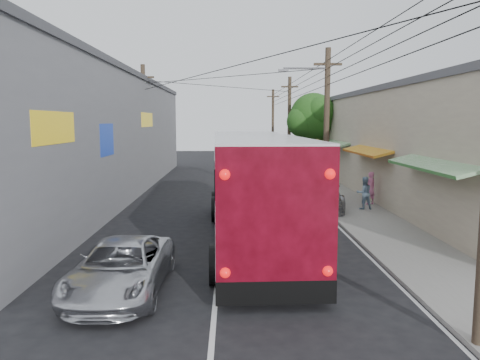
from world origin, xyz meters
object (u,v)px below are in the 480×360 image
object	(u,v)px
parked_car_far	(283,168)
pedestrian_far	(364,193)
coach_bus	(253,186)
parked_car_mid	(290,172)
jeepney	(121,268)
parked_suv	(313,191)
pedestrian_near	(370,188)

from	to	relation	value
parked_car_far	pedestrian_far	world-z (taller)	pedestrian_far
coach_bus	parked_car_far	distance (m)	20.74
coach_bus	pedestrian_far	size ratio (longest dim) A/B	8.55
parked_car_mid	parked_car_far	world-z (taller)	parked_car_mid
coach_bus	jeepney	bearing A→B (deg)	-125.74
parked_suv	pedestrian_far	distance (m)	2.53
parked_suv	parked_car_mid	size ratio (longest dim) A/B	1.27
pedestrian_near	pedestrian_far	xyz separation A→B (m)	(-0.68, -1.29, -0.05)
coach_bus	pedestrian_far	distance (m)	7.96
coach_bus	parked_car_mid	world-z (taller)	coach_bus
coach_bus	pedestrian_far	xyz separation A→B (m)	(5.73, 5.41, -1.10)
parked_suv	pedestrian_near	bearing A→B (deg)	8.98
parked_car_far	pedestrian_far	xyz separation A→B (m)	(2.32, -15.01, 0.24)
parked_car_far	pedestrian_near	xyz separation A→B (m)	(3.00, -13.72, 0.29)
parked_car_mid	jeepney	bearing A→B (deg)	-100.94
parked_suv	pedestrian_far	xyz separation A→B (m)	(2.32, -1.01, 0.03)
parked_car_mid	pedestrian_near	world-z (taller)	pedestrian_near
jeepney	parked_car_far	world-z (taller)	parked_car_far
pedestrian_near	parked_car_far	bearing A→B (deg)	-99.64
parked_car_mid	pedestrian_near	distance (m)	9.85
parked_suv	pedestrian_near	world-z (taller)	pedestrian_near
coach_bus	jeepney	xyz separation A→B (m)	(-3.63, -5.41, -1.35)
jeepney	pedestrian_near	distance (m)	15.73
parked_suv	parked_car_mid	world-z (taller)	parked_suv
parked_car_mid	parked_car_far	size ratio (longest dim) A/B	1.16
pedestrian_near	pedestrian_far	distance (m)	1.46
parked_suv	jeepney	bearing A→B (deg)	-117.09
pedestrian_far	coach_bus	bearing A→B (deg)	37.55
parked_suv	pedestrian_near	size ratio (longest dim) A/B	3.58
parked_car_mid	pedestrian_far	size ratio (longest dim) A/B	3.00
jeepney	pedestrian_far	bearing A→B (deg)	50.03
parked_car_mid	parked_car_far	bearing A→B (deg)	97.18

